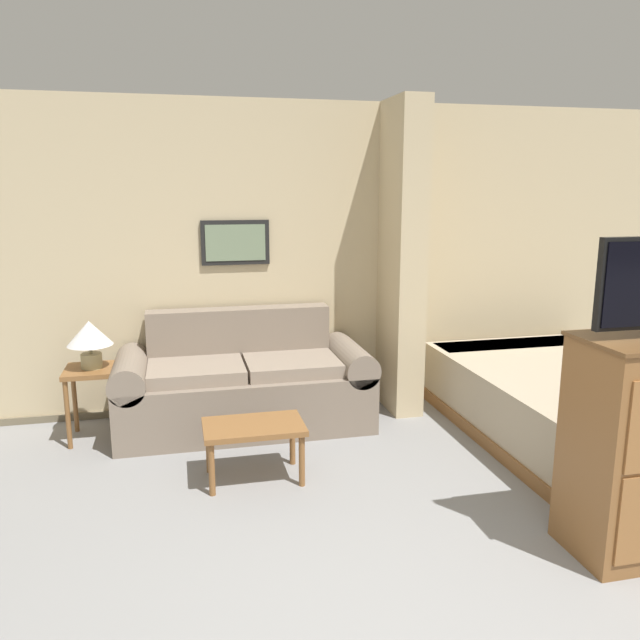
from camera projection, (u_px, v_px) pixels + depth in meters
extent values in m
cube|color=#CCB78E|center=(287.00, 258.00, 5.37)|extent=(6.94, 0.12, 2.60)
cube|color=#70644E|center=(290.00, 400.00, 5.56)|extent=(6.94, 0.02, 0.06)
cube|color=black|center=(235.00, 243.00, 5.17)|extent=(0.56, 0.02, 0.37)
cube|color=gray|center=(236.00, 243.00, 5.15)|extent=(0.49, 0.01, 0.30)
cube|color=#CCB78E|center=(402.00, 259.00, 5.24)|extent=(0.24, 0.58, 2.60)
cube|color=gray|center=(245.00, 399.00, 5.00)|extent=(1.50, 0.84, 0.46)
cube|color=gray|center=(239.00, 335.00, 5.21)|extent=(1.50, 0.20, 0.46)
cube|color=gray|center=(132.00, 408.00, 4.81)|extent=(0.24, 0.84, 0.46)
cylinder|color=gray|center=(130.00, 373.00, 4.75)|extent=(0.27, 0.84, 0.27)
cube|color=gray|center=(349.00, 391.00, 5.19)|extent=(0.24, 0.84, 0.46)
cylinder|color=gray|center=(350.00, 359.00, 5.13)|extent=(0.27, 0.84, 0.27)
cube|color=gray|center=(196.00, 371.00, 4.81)|extent=(0.73, 0.60, 0.10)
cube|color=gray|center=(292.00, 365.00, 4.98)|extent=(0.73, 0.60, 0.10)
cube|color=brown|center=(254.00, 427.00, 4.06)|extent=(0.65, 0.41, 0.04)
cylinder|color=brown|center=(212.00, 469.00, 3.88)|extent=(0.04, 0.04, 0.35)
cylinder|color=brown|center=(302.00, 460.00, 4.00)|extent=(0.04, 0.04, 0.35)
cylinder|color=brown|center=(209.00, 448.00, 4.20)|extent=(0.04, 0.04, 0.35)
cylinder|color=brown|center=(292.00, 440.00, 4.32)|extent=(0.04, 0.04, 0.35)
cube|color=brown|center=(92.00, 370.00, 4.70)|extent=(0.40, 0.40, 0.04)
cylinder|color=brown|center=(68.00, 415.00, 4.56)|extent=(0.04, 0.04, 0.52)
cylinder|color=brown|center=(117.00, 411.00, 4.63)|extent=(0.04, 0.04, 0.52)
cylinder|color=brown|center=(75.00, 400.00, 4.89)|extent=(0.04, 0.04, 0.52)
cylinder|color=brown|center=(120.00, 397.00, 4.96)|extent=(0.04, 0.04, 0.52)
cylinder|color=tan|center=(92.00, 361.00, 4.69)|extent=(0.15, 0.15, 0.11)
cylinder|color=tan|center=(91.00, 349.00, 4.67)|extent=(0.02, 0.02, 0.07)
cone|color=silver|center=(89.00, 333.00, 4.64)|extent=(0.33, 0.33, 0.18)
cube|color=brown|center=(569.00, 425.00, 4.93)|extent=(1.64, 2.17, 0.10)
cube|color=tan|center=(572.00, 394.00, 4.88)|extent=(1.60, 2.13, 0.41)
cube|color=white|center=(516.00, 349.00, 5.65)|extent=(1.48, 0.36, 0.10)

